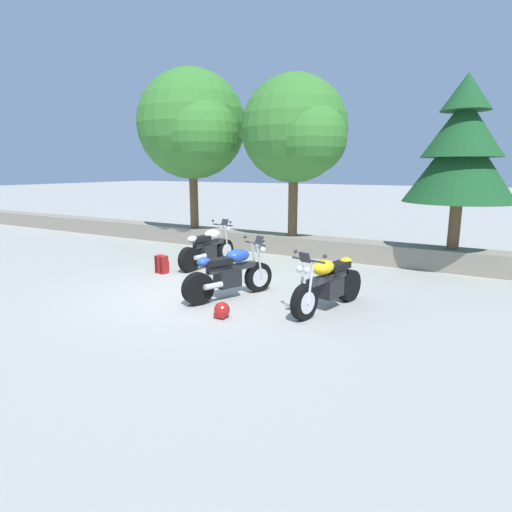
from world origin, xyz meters
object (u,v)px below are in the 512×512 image
Objects in this scene: motorcycle_yellow_far_right at (327,284)px; pine_tree_mid_right at (462,149)px; leafy_tree_far_left at (194,127)px; leafy_tree_mid_left at (298,131)px; rider_helmet at (222,310)px; motorcycle_white_near_left at (208,248)px; motorcycle_blue_centre at (231,274)px; rider_backpack at (162,263)px.

pine_tree_mid_right is at bearing 69.45° from motorcycle_yellow_far_right.
leafy_tree_far_left is 1.11× the size of leafy_tree_mid_left.
motorcycle_yellow_far_right is 7.29× the size of rider_helmet.
motorcycle_white_near_left and motorcycle_blue_centre have the same top height.
rider_helmet is (3.07, -1.93, -0.11)m from rider_backpack.
motorcycle_blue_centre is at bearing -82.00° from leafy_tree_mid_left.
rider_backpack is at bearing 147.92° from rider_helmet.
leafy_tree_mid_left is at bearing 1.90° from leafy_tree_far_left.
leafy_tree_far_left is at bearing 130.57° from rider_helmet.
motorcycle_white_near_left is at bearing 64.82° from rider_backpack.
leafy_tree_mid_left is 4.29m from pine_tree_mid_right.
motorcycle_white_near_left is at bearing -47.39° from leafy_tree_far_left.
motorcycle_yellow_far_right is at bearing -7.89° from rider_backpack.
motorcycle_yellow_far_right is (3.95, -1.81, 0.00)m from motorcycle_white_near_left.
leafy_tree_mid_left is (1.93, 3.70, 3.32)m from rider_backpack.
leafy_tree_mid_left is (3.57, 0.12, -0.28)m from leafy_tree_far_left.
motorcycle_blue_centre is 6.99× the size of rider_helmet.
rider_helmet is at bearing -51.09° from motorcycle_white_near_left.
motorcycle_yellow_far_right is at bearing -110.55° from pine_tree_mid_right.
motorcycle_blue_centre is (2.01, -2.04, 0.00)m from motorcycle_white_near_left.
motorcycle_white_near_left is 4.40× the size of rider_backpack.
motorcycle_white_near_left and motorcycle_yellow_far_right have the same top height.
motorcycle_white_near_left is at bearing 155.32° from motorcycle_yellow_far_right.
rider_helmet is (2.52, -3.12, -0.35)m from motorcycle_white_near_left.
leafy_tree_mid_left is (-0.64, 4.55, 3.08)m from motorcycle_blue_centre.
leafy_tree_far_left is at bearing 145.61° from motorcycle_yellow_far_right.
rider_helmet is 0.06× the size of leafy_tree_mid_left.
leafy_tree_far_left is at bearing -178.21° from pine_tree_mid_right.
motorcycle_blue_centre is 1.24m from rider_helmet.
motorcycle_yellow_far_right is 0.40× the size of leafy_tree_far_left.
motorcycle_white_near_left is 1.01× the size of motorcycle_yellow_far_right.
pine_tree_mid_right reaches higher than rider_backpack.
motorcycle_white_near_left reaches higher than rider_helmet.
rider_backpack is 5.34m from leafy_tree_far_left.
rider_backpack is at bearing -148.19° from pine_tree_mid_right.
motorcycle_blue_centre is at bearing 115.14° from rider_helmet.
pine_tree_mid_right is (5.62, 2.64, 2.50)m from motorcycle_white_near_left.
rider_backpack is at bearing -65.35° from leafy_tree_far_left.
motorcycle_white_near_left is 0.45× the size of leafy_tree_mid_left.
motorcycle_white_near_left is at bearing 128.91° from rider_helmet.
leafy_tree_mid_left is at bearing 101.51° from rider_helmet.
motorcycle_yellow_far_right is 4.56m from rider_backpack.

